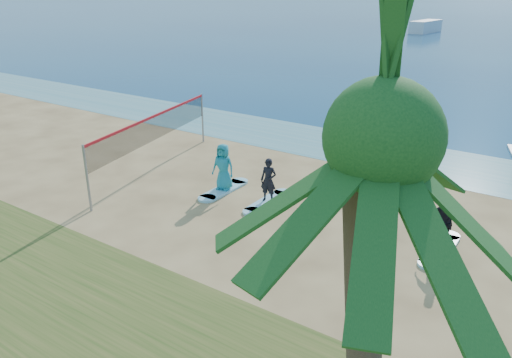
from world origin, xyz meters
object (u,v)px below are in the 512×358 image
Objects in this scene: student_4 at (444,222)px; student_1 at (268,180)px; surfboard_2 at (318,216)px; boat_offshore_a at (425,32)px; palm_tree at (383,142)px; student_2 at (319,194)px; student_3 at (377,208)px; surfboard_0 at (224,190)px; student_0 at (223,167)px; surfboard_4 at (440,249)px; volleyball_net at (154,128)px; surfboard_1 at (268,202)px; surfboard_3 at (375,231)px.

student_1 is at bearing 170.71° from student_4.
surfboard_2 is 4.31m from student_4.
boat_offshore_a is 4.79× the size of student_1.
student_1 is (-7.22, 8.60, -4.96)m from palm_tree.
student_2 is 2.10m from student_3.
student_0 is at bearing 0.00° from surfboard_0.
surfboard_2 is 4.21m from surfboard_4.
volleyball_net is 4.02× the size of surfboard_0.
surfboard_2 is (4.21, 0.00, -0.97)m from student_0.
surfboard_1 is 6.37m from student_4.
surfboard_1 is (15.93, -71.83, 0.04)m from boat_offshore_a.
surfboard_3 is at bearing 109.31° from palm_tree.
boat_offshore_a is 3.60× the size of surfboard_2.
surfboard_2 is 1.25× the size of student_4.
volleyball_net is 4.02× the size of surfboard_2.
surfboard_0 is at bearing 180.00° from surfboard_4.
surfboard_1 is at bearing 174.71° from student_2.
palm_tree reaches higher than student_1.
student_4 reaches higher than surfboard_4.
student_4 reaches higher than student_2.
student_1 is at bearing 180.00° from surfboard_3.
surfboard_4 is (4.21, 0.00, -0.84)m from student_2.
student_0 is at bearing -157.03° from student_3.
boat_offshore_a is at bearing 107.20° from surfboard_4.
student_4 is (6.31, 0.00, 0.05)m from student_1.
surfboard_2 is (-5.12, 8.60, -5.83)m from palm_tree.
surfboard_1 is 1.38× the size of student_2.
surfboard_4 is at bearing 0.00° from surfboard_1.
surfboard_1 is 1.33× the size of student_1.
volleyball_net is 1.12× the size of boat_offshore_a.
student_3 is at bearing 180.00° from surfboard_4.
surfboard_3 is at bearing 0.00° from surfboard_0.
palm_tree is at bearing -47.72° from student_3.
surfboard_1 and surfboard_2 have the same top height.
student_1 is 1.04× the size of student_2.
surfboard_0 is at bearing 170.71° from student_4.
surfboard_2 is 2.10m from surfboard_3.
student_0 is 0.84× the size of surfboard_4.
surfboard_0 is 4.21m from surfboard_2.
student_0 is 2.10m from student_1.
student_0 is at bearing 180.00° from surfboard_1.
surfboard_1 is at bearing -9.35° from student_0.
student_4 reaches higher than surfboard_0.
surfboard_0 is 1.35× the size of student_3.
boat_offshore_a is 73.58m from surfboard_1.
student_1 reaches higher than boat_offshore_a.
student_3 is at bearing -9.35° from student_0.
student_0 is at bearing 169.23° from student_1.
volleyball_net is 4.79× the size of student_0.
student_3 reaches higher than surfboard_3.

